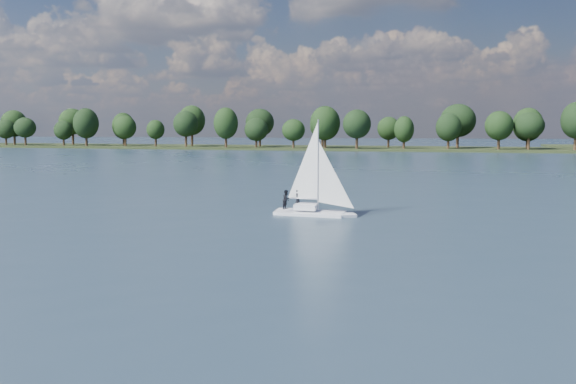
{
  "coord_description": "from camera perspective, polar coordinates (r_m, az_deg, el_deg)",
  "views": [
    {
      "loc": [
        20.56,
        -15.21,
        7.71
      ],
      "look_at": [
        6.58,
        34.53,
        2.5
      ],
      "focal_mm": 40.0,
      "sensor_mm": 36.0,
      "label": 1
    }
  ],
  "objects": [
    {
      "name": "sailboat",
      "position": [
        56.1,
        2.01,
        0.38
      ],
      "size": [
        6.79,
        2.27,
        8.8
      ],
      "rotation": [
        0.0,
        0.0,
        -0.06
      ],
      "color": "white",
      "rests_on": "ground"
    },
    {
      "name": "far_shore",
      "position": [
        228.27,
        10.54,
        3.72
      ],
      "size": [
        660.0,
        40.0,
        1.5
      ],
      "primitive_type": "cube",
      "color": "black",
      "rests_on": "ground"
    },
    {
      "name": "treeline",
      "position": [
        227.57,
        5.19,
        5.85
      ],
      "size": [
        563.05,
        73.89,
        18.08
      ],
      "color": "black",
      "rests_on": "ground"
    },
    {
      "name": "ground",
      "position": [
        117.29,
        5.57,
        1.96
      ],
      "size": [
        700.0,
        700.0,
        0.0
      ],
      "primitive_type": "plane",
      "color": "#233342",
      "rests_on": "ground"
    }
  ]
}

